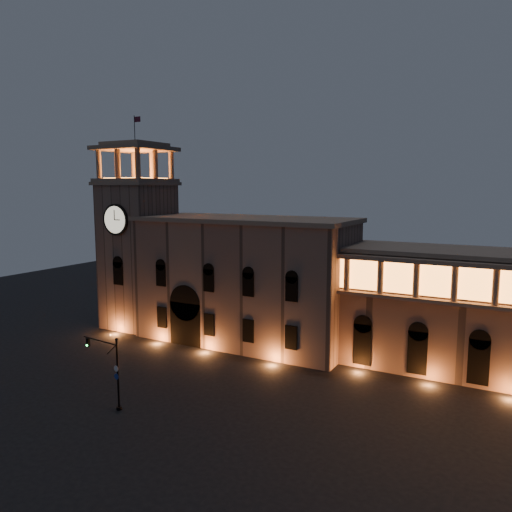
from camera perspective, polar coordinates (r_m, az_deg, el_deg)
name	(u,v)px	position (r m, az deg, el deg)	size (l,w,h in m)	color
ground	(155,400)	(54.32, -11.43, -15.81)	(160.00, 160.00, 0.00)	black
government_building	(244,280)	(70.20, -1.38, -2.75)	(30.80, 12.80, 17.60)	#7F6253
clock_tower	(138,247)	(79.65, -13.30, 1.01)	(9.80, 9.80, 32.40)	#7F6253
traffic_light	(112,370)	(52.20, -16.17, -12.44)	(5.29, 0.92, 7.29)	black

